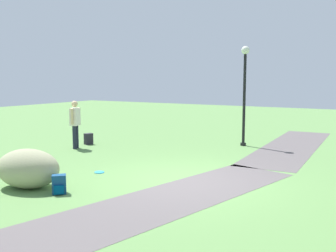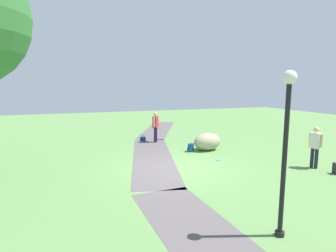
# 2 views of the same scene
# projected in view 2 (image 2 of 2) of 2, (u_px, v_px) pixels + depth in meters

# --- Properties ---
(ground_plane) EXTENTS (48.00, 48.00, 0.00)m
(ground_plane) POSITION_uv_depth(u_px,v_px,m) (174.00, 168.00, 10.54)
(ground_plane) COLOR #5D8849
(footpath_segment_mid) EXTENTS (8.19, 3.59, 0.01)m
(footpath_segment_mid) POSITION_uv_depth(u_px,v_px,m) (153.00, 157.00, 12.19)
(footpath_segment_mid) COLOR #595153
(footpath_segment_mid) RESTS_ON ground
(footpath_segment_far) EXTENTS (7.98, 5.00, 0.01)m
(footpath_segment_far) POSITION_uv_depth(u_px,v_px,m) (158.00, 129.00, 20.06)
(footpath_segment_far) COLOR #595153
(footpath_segment_far) RESTS_ON ground
(lamp_post) EXTENTS (0.28, 0.28, 3.48)m
(lamp_post) POSITION_uv_depth(u_px,v_px,m) (286.00, 137.00, 5.48)
(lamp_post) COLOR black
(lamp_post) RESTS_ON ground
(lawn_boulder) EXTENTS (1.28, 1.63, 0.86)m
(lawn_boulder) POSITION_uv_depth(u_px,v_px,m) (207.00, 142.00, 13.47)
(lawn_boulder) COLOR #9D9D78
(lawn_boulder) RESTS_ON ground
(woman_with_handbag) EXTENTS (0.43, 0.41, 1.74)m
(woman_with_handbag) POSITION_uv_depth(u_px,v_px,m) (156.00, 124.00, 15.28)
(woman_with_handbag) COLOR #191633
(woman_with_handbag) RESTS_ON ground
(man_near_boulder) EXTENTS (0.50, 0.34, 1.63)m
(man_near_boulder) POSITION_uv_depth(u_px,v_px,m) (315.00, 144.00, 10.43)
(man_near_boulder) COLOR #1E2234
(man_near_boulder) RESTS_ON ground
(handbag_on_grass) EXTENTS (0.37, 0.37, 0.31)m
(handbag_on_grass) POSITION_uv_depth(u_px,v_px,m) (143.00, 139.00, 15.72)
(handbag_on_grass) COLOR navy
(handbag_on_grass) RESTS_ON ground
(backpack_by_boulder) EXTENTS (0.35, 0.35, 0.40)m
(backpack_by_boulder) POSITION_uv_depth(u_px,v_px,m) (191.00, 148.00, 13.18)
(backpack_by_boulder) COLOR navy
(backpack_by_boulder) RESTS_ON ground
(frisbee_on_grass) EXTENTS (0.25, 0.25, 0.02)m
(frisbee_on_grass) POSITION_uv_depth(u_px,v_px,m) (218.00, 160.00, 11.67)
(frisbee_on_grass) COLOR #2E9CDD
(frisbee_on_grass) RESTS_ON ground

